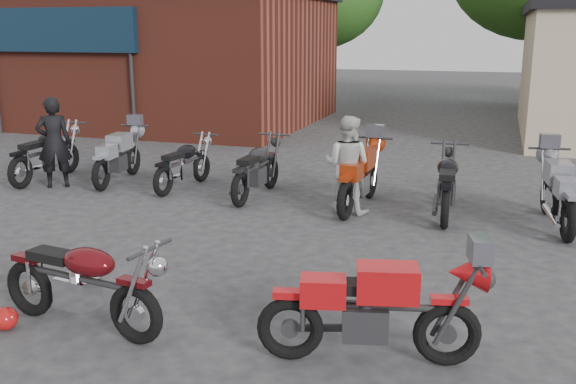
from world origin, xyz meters
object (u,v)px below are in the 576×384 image
(row_bike_2, at_px, (184,162))
(row_bike_3, at_px, (257,166))
(row_bike_0, at_px, (46,151))
(row_bike_4, at_px, (360,173))
(vintage_motorcycle, at_px, (81,277))
(sportbike, at_px, (373,305))
(row_bike_1, at_px, (118,154))
(row_bike_6, at_px, (559,189))
(helmet, at_px, (5,319))
(row_bike_5, at_px, (447,180))
(person_dark, at_px, (54,143))
(person_light, at_px, (347,165))

(row_bike_2, height_order, row_bike_3, row_bike_3)
(row_bike_0, height_order, row_bike_4, row_bike_4)
(vintage_motorcycle, distance_m, row_bike_3, 5.63)
(row_bike_2, bearing_deg, sportbike, -133.41)
(vintage_motorcycle, xyz_separation_m, row_bike_2, (-1.83, 5.80, -0.04))
(vintage_motorcycle, distance_m, row_bike_1, 6.75)
(row_bike_6, bearing_deg, helmet, 127.53)
(row_bike_0, bearing_deg, helmet, -145.81)
(sportbike, distance_m, helmet, 3.76)
(row_bike_5, distance_m, row_bike_6, 1.70)
(row_bike_3, distance_m, row_bike_6, 5.11)
(row_bike_0, bearing_deg, row_bike_3, -89.84)
(person_dark, distance_m, row_bike_3, 4.05)
(person_light, bearing_deg, row_bike_2, -4.05)
(person_light, height_order, row_bike_2, person_light)
(person_dark, relative_size, row_bike_0, 0.85)
(vintage_motorcycle, height_order, row_bike_2, vintage_motorcycle)
(person_dark, xyz_separation_m, row_bike_5, (7.41, 0.33, -0.29))
(sportbike, bearing_deg, helmet, 174.15)
(row_bike_0, height_order, row_bike_1, row_bike_0)
(sportbike, distance_m, person_light, 5.08)
(row_bike_0, relative_size, row_bike_2, 1.14)
(person_light, xyz_separation_m, row_bike_0, (-6.36, 0.43, -0.22))
(row_bike_0, xyz_separation_m, row_bike_1, (1.49, 0.30, -0.02))
(vintage_motorcycle, xyz_separation_m, row_bike_0, (-4.82, 5.57, 0.03))
(person_light, height_order, row_bike_6, person_light)
(sportbike, height_order, row_bike_6, row_bike_6)
(helmet, distance_m, row_bike_1, 6.65)
(row_bike_3, height_order, row_bike_6, row_bike_6)
(person_dark, distance_m, row_bike_6, 9.11)
(sportbike, distance_m, row_bike_5, 5.21)
(helmet, distance_m, row_bike_2, 6.16)
(person_light, relative_size, row_bike_3, 0.82)
(helmet, height_order, row_bike_1, row_bike_1)
(row_bike_0, relative_size, row_bike_6, 1.00)
(row_bike_1, xyz_separation_m, row_bike_4, (5.03, -0.41, 0.03))
(person_dark, bearing_deg, person_light, 144.15)
(vintage_motorcycle, height_order, row_bike_6, row_bike_6)
(vintage_motorcycle, distance_m, row_bike_5, 6.31)
(helmet, height_order, row_bike_2, row_bike_2)
(row_bike_2, bearing_deg, person_light, -95.05)
(person_light, distance_m, row_bike_0, 6.38)
(helmet, xyz_separation_m, row_bike_1, (-2.55, 6.12, 0.46))
(vintage_motorcycle, relative_size, row_bike_3, 0.99)
(row_bike_1, bearing_deg, vintage_motorcycle, -158.06)
(sportbike, relative_size, row_bike_1, 0.99)
(row_bike_0, bearing_deg, person_light, -94.42)
(person_light, height_order, row_bike_3, person_light)
(person_dark, distance_m, row_bike_4, 5.96)
(row_bike_3, bearing_deg, person_dark, 98.73)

